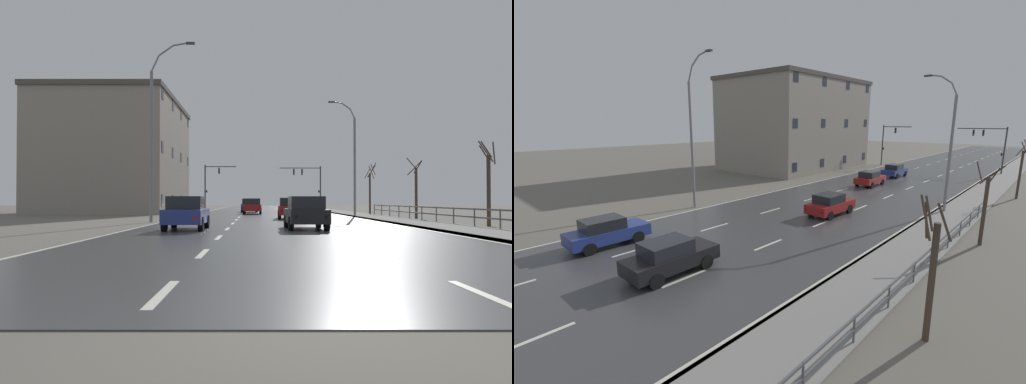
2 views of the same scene
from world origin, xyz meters
The scene contains 17 objects.
ground_plane centered at (0.00, 48.00, -0.06)m, with size 160.00×160.00×0.12m.
road_asphalt_strip centered at (0.00, 60.00, 0.01)m, with size 14.00×120.00×0.03m.
sidewalk_right centered at (8.43, 60.00, 0.06)m, with size 3.00×120.00×0.12m.
guardrail centered at (9.85, 21.68, 0.71)m, with size 0.07×36.05×1.00m.
street_lamp_midground centered at (7.45, 37.34, 4.92)m, with size 2.37×0.24×10.04m.
street_lamp_left_bank centered at (-7.42, 25.84, 5.58)m, with size 2.85×0.24×11.47m.
traffic_signal_right centered at (6.47, 62.28, 4.22)m, with size 5.72×0.36×6.08m.
traffic_signal_left centered at (-7.18, 61.64, 4.02)m, with size 4.32×0.36×6.22m.
car_far_right centered at (1.39, 18.16, 0.80)m, with size 1.91×4.14×1.57m.
car_near_left centered at (-1.34, 43.73, 0.80)m, with size 1.85×4.11×1.57m.
car_near_right centered at (-4.20, 17.70, 0.80)m, with size 1.85×4.11×1.57m.
car_distant centered at (-1.72, 51.39, 0.80)m, with size 1.91×4.14×1.57m.
car_mid_centre centered at (1.58, 31.12, 0.80)m, with size 1.94×4.15×1.57m.
brick_building centered at (-16.66, 50.68, 6.37)m, with size 13.65×20.52×12.72m.
bare_tree_near centered at (11.37, 20.81, 2.16)m, with size 0.96×0.73×4.56m.
bare_tree_mid centered at (10.97, 31.40, 2.14)m, with size 1.31×1.38×4.59m.
bare_tree_far centered at (11.10, 46.69, 2.54)m, with size 1.21×1.33×5.39m.
Camera 1 is at (-0.97, -5.21, 1.39)m, focal length 34.51 mm.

